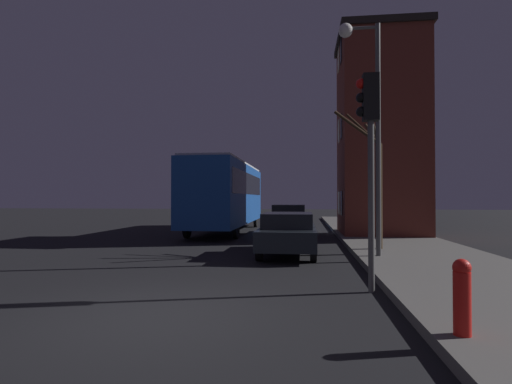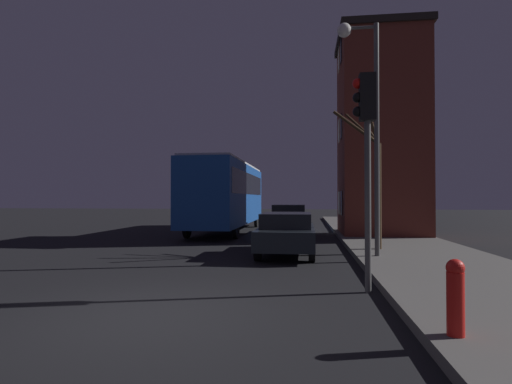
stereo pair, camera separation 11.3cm
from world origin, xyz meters
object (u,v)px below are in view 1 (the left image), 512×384
Objects in this scene: traffic_light at (369,135)px; fire_hydrant at (462,295)px; bare_tree at (375,178)px; car_mid_lane at (289,219)px; car_near_lane at (288,232)px; bus at (227,191)px; streetlamp at (367,99)px.

fire_hydrant is at bearing -77.55° from traffic_light.
bare_tree is 1.14× the size of car_mid_lane.
car_mid_lane is (-1.98, 12.05, -2.24)m from traffic_light.
car_near_lane is at bearing -168.48° from bare_tree.
car_near_lane is 8.04m from fire_hydrant.
bus is at bearing 110.40° from fire_hydrant.
bare_tree is at bearing -50.69° from bus.
traffic_light is at bearing -70.27° from car_near_lane.
car_near_lane reaches higher than fire_hydrant.
bus is 2.75× the size of car_mid_lane.
traffic_light is at bearing 102.45° from fire_hydrant.
traffic_light is 14.33m from bus.
car_mid_lane is (-2.53, 8.23, -3.86)m from streetlamp.
streetlamp reaches higher than car_mid_lane.
streetlamp reaches higher than car_near_lane.
streetlamp is 4.65m from car_near_lane.
bus is (-6.41, 7.82, -0.29)m from bare_tree.
bare_tree reaches higher than car_mid_lane.
streetlamp is at bearing -72.92° from car_mid_lane.
streetlamp reaches higher than fire_hydrant.
streetlamp is 7.73m from fire_hydrant.
traffic_light reaches higher than car_near_lane.
car_near_lane is at bearing 107.13° from fire_hydrant.
bare_tree is 0.42× the size of bus.
car_near_lane is at bearing 155.37° from streetlamp.
fire_hydrant is at bearing -80.06° from car_mid_lane.
streetlamp reaches higher than bus.
fire_hydrant is (0.07, -6.63, -3.97)m from streetlamp.
bus is 9.25m from car_near_lane.
bus is at bearing 111.99° from traffic_light.
car_mid_lane reaches higher than fire_hydrant.
streetlamp is at bearing -24.63° from car_near_lane.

